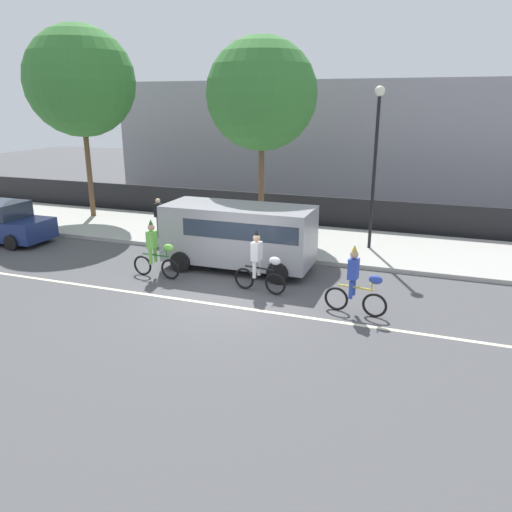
% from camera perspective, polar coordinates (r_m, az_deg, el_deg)
% --- Properties ---
extents(ground_plane, '(80.00, 80.00, 0.00)m').
position_cam_1_polar(ground_plane, '(14.59, -3.56, -4.86)').
color(ground_plane, '#4C4C4F').
extents(road_centre_line, '(36.00, 0.14, 0.01)m').
position_cam_1_polar(road_centre_line, '(14.17, -4.36, -5.56)').
color(road_centre_line, beige).
rests_on(road_centre_line, ground).
extents(sidewalk_curb, '(60.00, 5.00, 0.15)m').
position_cam_1_polar(sidewalk_curb, '(20.38, 3.66, 1.83)').
color(sidewalk_curb, '#ADAAA3').
rests_on(sidewalk_curb, ground).
extents(fence_line, '(40.00, 0.08, 1.40)m').
position_cam_1_polar(fence_line, '(22.96, 5.73, 5.15)').
color(fence_line, black).
rests_on(fence_line, ground).
extents(building_backdrop, '(28.00, 8.00, 6.57)m').
position_cam_1_polar(building_backdrop, '(30.74, 12.34, 12.78)').
color(building_backdrop, '#99939E').
rests_on(building_backdrop, ground).
extents(parade_cyclist_lime, '(1.72, 0.50, 1.92)m').
position_cam_1_polar(parade_cyclist_lime, '(16.35, -11.39, 0.40)').
color(parade_cyclist_lime, black).
rests_on(parade_cyclist_lime, ground).
extents(parade_cyclist_zebra, '(1.71, 0.52, 1.92)m').
position_cam_1_polar(parade_cyclist_zebra, '(14.78, 0.46, -1.06)').
color(parade_cyclist_zebra, black).
rests_on(parade_cyclist_zebra, ground).
extents(parade_cyclist_cobalt, '(1.72, 0.50, 1.92)m').
position_cam_1_polar(parade_cyclist_cobalt, '(13.53, 11.44, -3.19)').
color(parade_cyclist_cobalt, black).
rests_on(parade_cyclist_cobalt, ground).
extents(parked_van_grey, '(5.00, 2.22, 2.18)m').
position_cam_1_polar(parked_van_grey, '(16.76, -1.75, 2.72)').
color(parked_van_grey, '#99999E').
rests_on(parked_van_grey, ground).
extents(parked_car_navy, '(4.10, 1.92, 1.64)m').
position_cam_1_polar(parked_car_navy, '(22.72, -27.10, 3.40)').
color(parked_car_navy, navy).
rests_on(parked_car_navy, ground).
extents(street_lamp_post, '(0.36, 0.36, 5.86)m').
position_cam_1_polar(street_lamp_post, '(18.84, 13.56, 12.23)').
color(street_lamp_post, black).
rests_on(street_lamp_post, sidewalk_curb).
extents(street_tree_near_lamp, '(4.45, 4.45, 7.84)m').
position_cam_1_polar(street_tree_near_lamp, '(20.88, 0.64, 17.99)').
color(street_tree_near_lamp, brown).
rests_on(street_tree_near_lamp, sidewalk_curb).
extents(street_tree_far_corner, '(4.92, 4.92, 8.65)m').
position_cam_1_polar(street_tree_far_corner, '(25.13, -19.44, 18.29)').
color(street_tree_far_corner, brown).
rests_on(street_tree_far_corner, sidewalk_curb).
extents(pedestrian_onlooker, '(0.32, 0.20, 1.62)m').
position_cam_1_polar(pedestrian_onlooker, '(20.62, -11.05, 4.41)').
color(pedestrian_onlooker, '#33333D').
rests_on(pedestrian_onlooker, sidewalk_curb).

